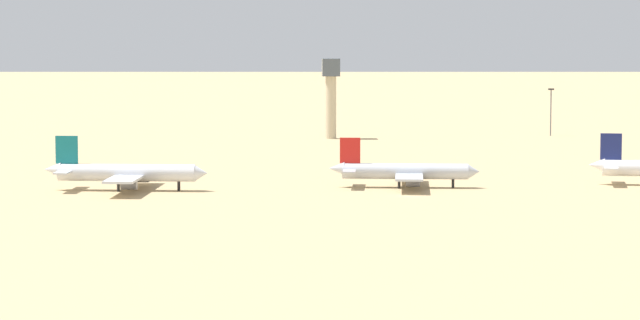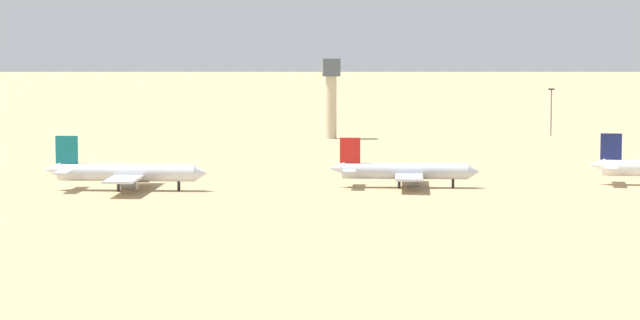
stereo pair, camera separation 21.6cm
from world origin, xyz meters
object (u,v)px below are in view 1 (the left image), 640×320
object	(u,v)px
parked_jet_red_4	(404,171)
control_tower	(331,90)
light_pole_west	(551,108)
parked_jet_teal_3	(125,173)

from	to	relation	value
parked_jet_red_4	control_tower	size ratio (longest dim) A/B	1.33
parked_jet_red_4	light_pole_west	distance (m)	148.34
parked_jet_teal_3	control_tower	xyz separation A→B (m)	(50.20, 130.66, 10.71)
parked_jet_teal_3	parked_jet_red_4	distance (m)	58.05
parked_jet_teal_3	parked_jet_red_4	size ratio (longest dim) A/B	1.08
light_pole_west	control_tower	bearing A→B (deg)	-173.82
control_tower	light_pole_west	xyz separation A→B (m)	(67.73, 7.33, -5.98)
parked_jet_teal_3	light_pole_west	bearing A→B (deg)	56.06
parked_jet_teal_3	light_pole_west	size ratio (longest dim) A/B	2.36
parked_jet_teal_3	parked_jet_red_4	world-z (taller)	parked_jet_teal_3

